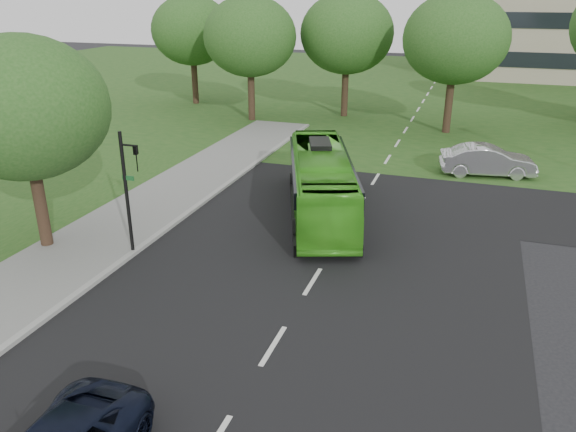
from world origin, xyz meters
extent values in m
plane|color=black|center=(0.00, 0.00, 0.00)|extent=(160.00, 160.00, 0.00)
cube|color=black|center=(0.00, 20.00, 0.01)|extent=(14.00, 120.00, 0.01)
cube|color=black|center=(0.00, 14.00, 0.01)|extent=(80.00, 12.00, 0.01)
cube|color=silver|center=(0.00, 15.00, 0.02)|extent=(0.15, 90.00, 0.01)
cube|color=#224D19|center=(0.00, 45.00, 0.01)|extent=(120.00, 60.00, 0.01)
cylinder|color=black|center=(-11.86, 25.71, 1.74)|extent=(0.52, 0.52, 3.47)
ellipsoid|color=#21501A|center=(-11.86, 25.71, 6.23)|extent=(6.89, 6.89, 5.86)
cylinder|color=black|center=(-5.39, 29.44, 1.74)|extent=(0.52, 0.52, 3.48)
ellipsoid|color=#21501A|center=(-5.39, 29.44, 6.34)|extent=(7.16, 7.16, 6.08)
cylinder|color=black|center=(2.80, 26.24, 1.78)|extent=(0.54, 0.54, 3.56)
ellipsoid|color=#21501A|center=(2.80, 26.24, 6.39)|extent=(7.07, 7.07, 6.01)
cylinder|color=black|center=(-19.18, 30.49, 1.74)|extent=(0.52, 0.52, 3.49)
ellipsoid|color=#21501A|center=(-19.18, 30.49, 6.22)|extent=(6.84, 6.84, 5.81)
cylinder|color=black|center=(-10.69, 1.39, 1.53)|extent=(0.46, 0.46, 3.07)
ellipsoid|color=#21501A|center=(-10.69, 1.39, 5.50)|extent=(6.09, 6.09, 5.18)
imported|color=green|center=(-1.49, 8.34, 1.44)|extent=(5.71, 10.55, 2.88)
imported|color=silver|center=(5.59, 16.69, 0.82)|extent=(5.21, 2.60, 1.64)
cylinder|color=black|center=(-7.20, 2.00, 2.39)|extent=(0.13, 0.13, 4.77)
cylinder|color=black|center=(-6.87, 2.00, 4.29)|extent=(0.67, 0.08, 0.08)
imported|color=black|center=(-6.63, 2.00, 3.82)|extent=(0.18, 0.21, 0.95)
cube|color=#195926|center=(-7.06, 2.00, 3.05)|extent=(0.48, 0.04, 0.17)
camera|label=1|loc=(4.68, -14.58, 9.41)|focal=35.00mm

